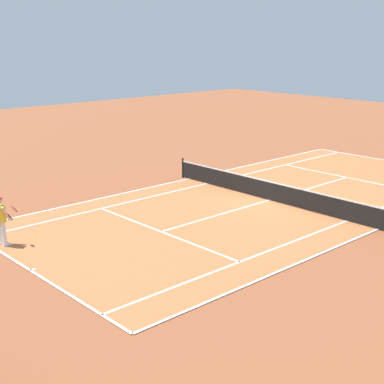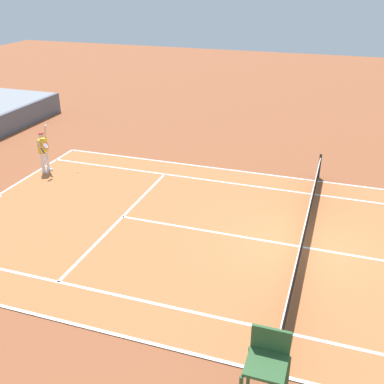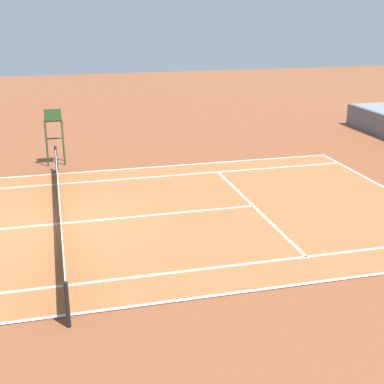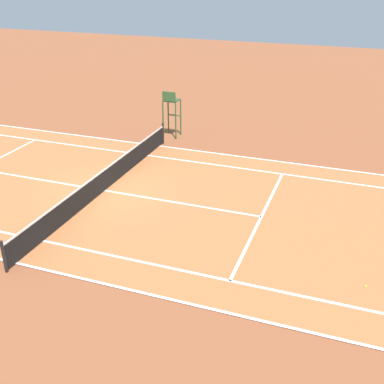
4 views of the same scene
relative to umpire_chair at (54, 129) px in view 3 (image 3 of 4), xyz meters
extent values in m
plane|color=brown|center=(7.09, 0.00, -1.56)|extent=(80.00, 80.00, 0.00)
cube|color=#B76638|center=(7.09, 0.00, -1.55)|extent=(10.98, 23.78, 0.02)
cube|color=white|center=(1.60, 0.00, -1.53)|extent=(0.10, 23.78, 0.01)
cube|color=white|center=(12.58, 0.00, -1.53)|extent=(0.10, 23.78, 0.01)
cube|color=white|center=(2.98, 0.00, -1.53)|extent=(0.10, 23.78, 0.01)
cube|color=white|center=(11.20, 0.00, -1.53)|extent=(0.10, 23.78, 0.01)
cube|color=white|center=(7.09, 6.40, -1.53)|extent=(8.22, 0.10, 0.01)
cube|color=white|center=(7.09, 0.00, -1.53)|extent=(0.10, 12.80, 0.01)
cylinder|color=black|center=(1.15, 0.00, -1.02)|extent=(0.10, 0.10, 1.07)
cylinder|color=black|center=(13.03, 0.00, -1.02)|extent=(0.10, 0.10, 1.07)
cube|color=black|center=(7.09, 0.00, -1.08)|extent=(11.78, 0.02, 0.84)
cube|color=white|center=(7.09, 0.00, -0.66)|extent=(11.78, 0.03, 0.06)
cylinder|color=#2D562D|center=(-0.42, -0.35, -0.61)|extent=(0.07, 0.07, 1.90)
cylinder|color=#2D562D|center=(-0.42, 0.35, -0.61)|extent=(0.07, 0.07, 1.90)
cylinder|color=#2D562D|center=(0.28, -0.35, -0.61)|extent=(0.07, 0.07, 1.90)
cylinder|color=#2D562D|center=(0.28, 0.35, -0.61)|extent=(0.07, 0.07, 1.90)
cube|color=#2D562D|center=(-0.07, 0.00, 0.37)|extent=(0.70, 0.70, 0.06)
cube|color=#2D562D|center=(0.28, 0.00, 0.64)|extent=(0.06, 0.70, 0.48)
cube|color=#2D562D|center=(-0.38, 0.00, -0.51)|extent=(0.10, 0.70, 0.04)
camera|label=1|loc=(-8.94, 19.51, 5.78)|focal=53.15mm
camera|label=2|loc=(-6.03, -0.66, 6.45)|focal=43.25mm
camera|label=3|loc=(23.37, 0.05, 4.93)|focal=50.71mm
camera|label=4|loc=(22.37, 9.31, 6.87)|focal=45.25mm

